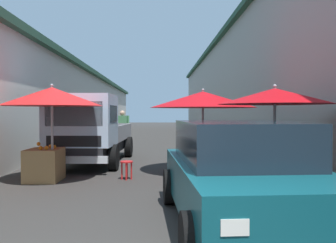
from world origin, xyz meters
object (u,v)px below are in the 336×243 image
at_px(fruit_stall_far_left, 275,114).
at_px(plastic_stool, 127,166).
at_px(delivery_truck, 88,131).
at_px(vendor_by_crates, 122,126).
at_px(fruit_stall_far_right, 51,109).
at_px(hatchback_car, 239,173).
at_px(fruit_stall_near_left, 202,105).

height_order(fruit_stall_far_left, plastic_stool, fruit_stall_far_left).
distance_m(delivery_truck, vendor_by_crates, 5.61).
bearing_deg(fruit_stall_far_right, fruit_stall_far_left, -107.57).
height_order(delivery_truck, plastic_stool, delivery_truck).
xyz_separation_m(fruit_stall_far_right, vendor_by_crates, (7.89, -0.83, -0.68)).
relative_size(fruit_stall_far_right, fruit_stall_far_left, 1.07).
height_order(fruit_stall_far_left, hatchback_car, fruit_stall_far_left).
xyz_separation_m(fruit_stall_near_left, delivery_truck, (1.16, 3.22, -0.75)).
bearing_deg(fruit_stall_near_left, vendor_by_crates, 22.37).
height_order(fruit_stall_far_right, fruit_stall_near_left, fruit_stall_far_right).
distance_m(fruit_stall_near_left, hatchback_car, 4.60).
bearing_deg(fruit_stall_far_right, vendor_by_crates, -6.00).
relative_size(hatchback_car, vendor_by_crates, 2.36).
bearing_deg(vendor_by_crates, fruit_stall_far_left, -157.65).
distance_m(fruit_stall_far_right, vendor_by_crates, 7.96).
relative_size(fruit_stall_far_right, fruit_stall_near_left, 0.83).
height_order(fruit_stall_near_left, plastic_stool, fruit_stall_near_left).
bearing_deg(hatchback_car, fruit_stall_near_left, -0.32).
relative_size(fruit_stall_far_right, hatchback_car, 0.58).
distance_m(hatchback_car, plastic_stool, 4.06).
height_order(hatchback_car, vendor_by_crates, vendor_by_crates).
bearing_deg(fruit_stall_near_left, hatchback_car, 179.68).
relative_size(fruit_stall_near_left, vendor_by_crates, 1.64).
bearing_deg(vendor_by_crates, delivery_truck, 175.54).
bearing_deg(fruit_stall_far_right, hatchback_car, -133.01).
distance_m(fruit_stall_far_left, delivery_truck, 5.74).
height_order(delivery_truck, vendor_by_crates, delivery_truck).
bearing_deg(fruit_stall_near_left, fruit_stall_far_left, -157.71).
height_order(fruit_stall_far_right, fruit_stall_far_left, fruit_stall_far_right).
bearing_deg(vendor_by_crates, fruit_stall_near_left, -157.63).
relative_size(fruit_stall_near_left, hatchback_car, 0.70).
bearing_deg(plastic_stool, vendor_by_crates, 6.54).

